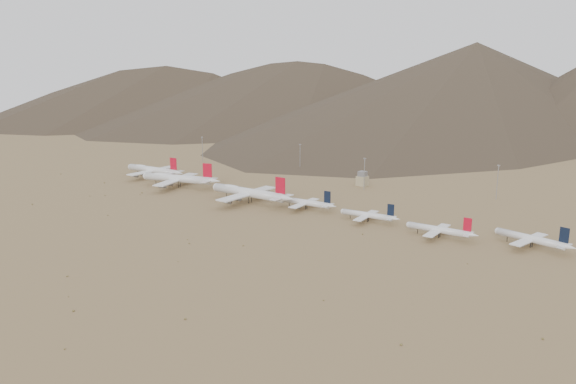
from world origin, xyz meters
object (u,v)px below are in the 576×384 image
Objects in this scene: control_tower at (362,179)px; widebody_centre at (178,178)px; widebody_east at (249,192)px; narrowbody_b at (369,215)px; narrowbody_a at (307,203)px; widebody_west at (153,170)px.

widebody_centre is at bearing -140.27° from control_tower.
narrowbody_b is (92.93, 8.26, -3.21)m from widebody_east.
widebody_centre is at bearing 177.76° from narrowbody_a.
widebody_east reaches higher than widebody_centre.
narrowbody_a reaches higher than narrowbody_b.
widebody_west is 172.43m from narrowbody_a.
widebody_west is at bearing -153.44° from control_tower.
control_tower is (-8.78, 90.41, 0.52)m from narrowbody_a.
widebody_east is at bearing -109.29° from control_tower.
widebody_east is at bearing 179.15° from narrowbody_b.
widebody_centre is 1.54× the size of narrowbody_a.
widebody_east reaches higher than narrowbody_b.
widebody_centre is at bearing -20.83° from widebody_west.
narrowbody_b is (221.31, -10.15, -2.41)m from widebody_west.
narrowbody_a is (172.20, -8.72, -1.95)m from widebody_west.
narrowbody_a reaches higher than control_tower.
narrowbody_b is at bearing -15.72° from widebody_centre.
narrowbody_a is (123.88, 5.26, -2.49)m from widebody_centre.
control_tower is at bearing 22.74° from widebody_centre.
widebody_centre reaches higher than widebody_west.
narrowbody_b is 108.56m from control_tower.
control_tower is (163.43, 81.68, -1.42)m from widebody_west.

